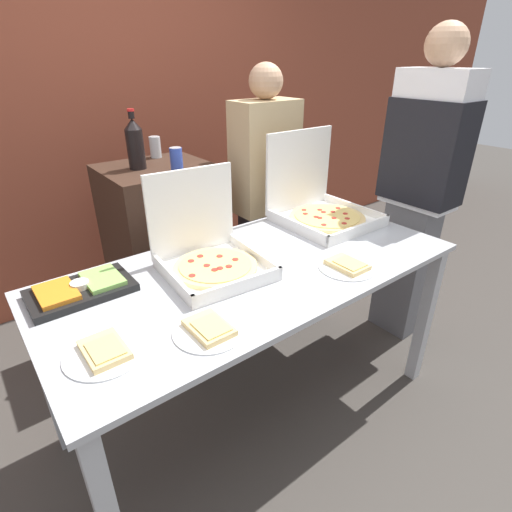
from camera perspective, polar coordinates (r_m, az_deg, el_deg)
name	(u,v)px	position (r m, az deg, el deg)	size (l,w,h in m)	color
ground_plane	(256,406)	(2.28, 0.00, -20.59)	(16.00, 16.00, 0.00)	#423D38
brick_wall_behind	(102,101)	(3.08, -21.19, 19.97)	(10.00, 0.06, 2.80)	brown
buffet_table	(256,288)	(1.81, 0.00, -4.56)	(1.82, 0.86, 0.85)	#B7BABF
pizza_box_far_left	(209,253)	(1.71, -6.66, 0.40)	(0.44, 0.45, 0.40)	white
pizza_box_far_right	(320,206)	(2.26, 9.09, 7.13)	(0.48, 0.49, 0.47)	white
paper_plate_front_left	(209,329)	(1.37, -6.69, -10.27)	(0.25, 0.25, 0.03)	white
paper_plate_front_center	(347,266)	(1.78, 12.91, -1.35)	(0.25, 0.25, 0.03)	white
paper_plate_front_right	(105,351)	(1.35, -20.78, -12.57)	(0.25, 0.25, 0.03)	white
veggie_tray	(81,289)	(1.69, -23.74, -4.35)	(0.38, 0.23, 0.05)	black
sideboard_podium	(166,256)	(2.54, -12.74, 0.04)	(0.59, 0.54, 1.12)	#382319
soda_bottle	(135,143)	(2.30, -16.91, 15.13)	(0.09, 0.09, 0.31)	black
soda_can_silver	(155,147)	(2.55, -14.20, 14.86)	(0.07, 0.07, 0.12)	silver
soda_can_colored	(176,159)	(2.21, -11.30, 13.38)	(0.07, 0.07, 0.12)	#334CB2
person_guest_cap	(265,199)	(2.56, 1.23, 8.12)	(0.40, 0.22, 1.65)	#2D2D38
person_server_vest	(421,179)	(2.54, 22.51, 10.17)	(0.24, 0.42, 1.83)	slate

